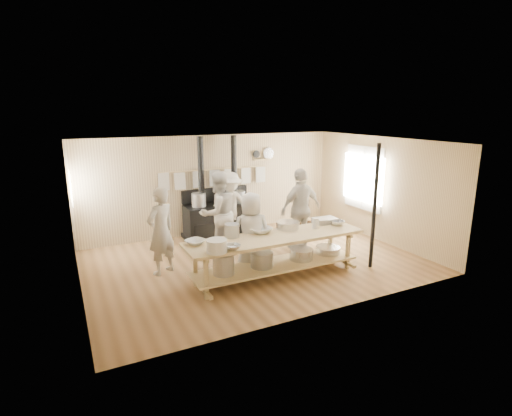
% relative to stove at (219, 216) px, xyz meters
% --- Properties ---
extents(ground, '(7.00, 7.00, 0.00)m').
position_rel_stove_xyz_m(ground, '(0.01, -2.12, -0.52)').
color(ground, brown).
rests_on(ground, ground).
extents(room_shell, '(7.00, 7.00, 7.00)m').
position_rel_stove_xyz_m(room_shell, '(0.01, -2.12, 1.10)').
color(room_shell, tan).
rests_on(room_shell, ground).
extents(window_right, '(0.09, 1.50, 1.65)m').
position_rel_stove_xyz_m(window_right, '(3.48, -1.52, 0.98)').
color(window_right, beige).
rests_on(window_right, ground).
extents(left_opening, '(0.00, 0.90, 0.90)m').
position_rel_stove_xyz_m(left_opening, '(-3.44, -0.12, 1.08)').
color(left_opening, white).
rests_on(left_opening, ground).
extents(stove, '(1.90, 0.75, 2.60)m').
position_rel_stove_xyz_m(stove, '(0.00, 0.00, 0.00)').
color(stove, black).
rests_on(stove, ground).
extents(towel_rail, '(3.00, 0.04, 0.47)m').
position_rel_stove_xyz_m(towel_rail, '(0.01, 0.28, 1.04)').
color(towel_rail, tan).
rests_on(towel_rail, ground).
extents(back_wall_shelf, '(0.63, 0.14, 0.32)m').
position_rel_stove_xyz_m(back_wall_shelf, '(1.47, 0.32, 1.48)').
color(back_wall_shelf, tan).
rests_on(back_wall_shelf, ground).
extents(prep_table, '(3.60, 0.90, 0.85)m').
position_rel_stove_xyz_m(prep_table, '(-0.00, -3.02, -0.00)').
color(prep_table, tan).
rests_on(prep_table, ground).
extents(support_post, '(0.08, 0.08, 2.60)m').
position_rel_stove_xyz_m(support_post, '(2.06, -3.47, 0.78)').
color(support_post, black).
rests_on(support_post, ground).
extents(cook_far_left, '(0.77, 0.68, 1.78)m').
position_rel_stove_xyz_m(cook_far_left, '(-1.94, -1.82, 0.37)').
color(cook_far_left, beige).
rests_on(cook_far_left, ground).
extents(cook_left, '(1.06, 0.91, 1.91)m').
position_rel_stove_xyz_m(cook_left, '(-0.51, -1.27, 0.44)').
color(cook_left, beige).
rests_on(cook_left, ground).
extents(cook_center, '(0.90, 0.69, 1.65)m').
position_rel_stove_xyz_m(cook_center, '(-0.30, -2.55, 0.31)').
color(cook_center, beige).
rests_on(cook_center, ground).
extents(cook_right, '(1.18, 0.62, 1.93)m').
position_rel_stove_xyz_m(cook_right, '(1.37, -1.79, 0.44)').
color(cook_right, beige).
rests_on(cook_right, ground).
extents(cook_by_window, '(1.27, 1.00, 1.72)m').
position_rel_stove_xyz_m(cook_by_window, '(0.18, -0.34, 0.34)').
color(cook_by_window, beige).
rests_on(cook_by_window, ground).
extents(chair, '(0.56, 0.56, 0.92)m').
position_rel_stove_xyz_m(chair, '(1.95, -0.97, -0.25)').
color(chair, '#523C20').
rests_on(chair, ground).
extents(bowl_white_a, '(0.45, 0.45, 0.08)m').
position_rel_stove_xyz_m(bowl_white_a, '(-1.54, -2.78, 0.37)').
color(bowl_white_a, white).
rests_on(bowl_white_a, prep_table).
extents(bowl_steel_a, '(0.39, 0.39, 0.09)m').
position_rel_stove_xyz_m(bowl_steel_a, '(-1.04, -3.35, 0.37)').
color(bowl_steel_a, silver).
rests_on(bowl_steel_a, prep_table).
extents(bowl_white_b, '(0.52, 0.52, 0.11)m').
position_rel_stove_xyz_m(bowl_white_b, '(-0.17, -2.69, 0.38)').
color(bowl_white_b, white).
rests_on(bowl_white_b, prep_table).
extents(bowl_steel_b, '(0.42, 0.42, 0.09)m').
position_rel_stove_xyz_m(bowl_steel_b, '(1.56, -2.93, 0.38)').
color(bowl_steel_b, silver).
rests_on(bowl_steel_b, prep_table).
extents(roasting_pan, '(0.51, 0.35, 0.11)m').
position_rel_stove_xyz_m(roasting_pan, '(1.41, -2.69, 0.38)').
color(roasting_pan, '#B2B2B7').
rests_on(roasting_pan, prep_table).
extents(mixing_bowl_large, '(0.52, 0.52, 0.15)m').
position_rel_stove_xyz_m(mixing_bowl_large, '(0.47, -2.69, 0.40)').
color(mixing_bowl_large, silver).
rests_on(mixing_bowl_large, prep_table).
extents(bucket_galv, '(0.32, 0.32, 0.26)m').
position_rel_stove_xyz_m(bucket_galv, '(-0.78, -2.69, 0.46)').
color(bucket_galv, gray).
rests_on(bucket_galv, prep_table).
extents(deep_bowl_enamel, '(0.43, 0.43, 0.22)m').
position_rel_stove_xyz_m(deep_bowl_enamel, '(-1.34, -3.35, 0.44)').
color(deep_bowl_enamel, white).
rests_on(deep_bowl_enamel, prep_table).
extents(pitcher, '(0.15, 0.15, 0.22)m').
position_rel_stove_xyz_m(pitcher, '(0.99, -2.93, 0.44)').
color(pitcher, white).
rests_on(pitcher, prep_table).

